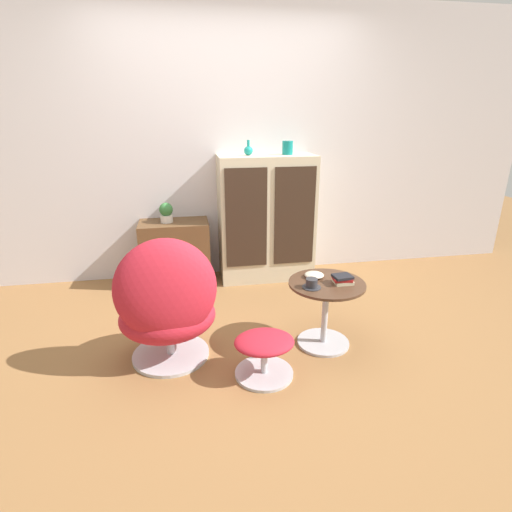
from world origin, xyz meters
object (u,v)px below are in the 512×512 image
(coffee_table, at_px, (325,306))
(teacup, at_px, (312,284))
(tv_console, at_px, (176,252))
(vase_leftmost, at_px, (248,150))
(vase_inner_left, at_px, (288,148))
(potted_plant, at_px, (166,212))
(ottoman, at_px, (264,349))
(bowl, at_px, (314,275))
(egg_chair, at_px, (167,305))
(book_stack, at_px, (343,279))
(sideboard, at_px, (266,219))

(coffee_table, height_order, teacup, teacup)
(tv_console, xyz_separation_m, coffee_table, (1.06, -1.36, -0.00))
(vase_leftmost, bearing_deg, vase_inner_left, 0.00)
(coffee_table, height_order, vase_inner_left, vase_inner_left)
(potted_plant, bearing_deg, coffee_table, -50.50)
(ottoman, relative_size, vase_inner_left, 3.05)
(vase_inner_left, distance_m, bowl, 1.47)
(egg_chair, xyz_separation_m, potted_plant, (-0.02, 1.38, 0.29))
(coffee_table, height_order, vase_leftmost, vase_leftmost)
(potted_plant, relative_size, bowl, 1.37)
(bowl, bearing_deg, teacup, -113.80)
(book_stack, bearing_deg, teacup, -172.52)
(egg_chair, height_order, vase_leftmost, vase_leftmost)
(ottoman, bearing_deg, sideboard, 77.93)
(book_stack, bearing_deg, egg_chair, 179.24)
(book_stack, relative_size, bowl, 1.01)
(tv_console, relative_size, bowl, 4.76)
(egg_chair, height_order, bowl, egg_chair)
(potted_plant, bearing_deg, book_stack, -48.75)
(potted_plant, bearing_deg, ottoman, -69.42)
(sideboard, height_order, ottoman, sideboard)
(egg_chair, distance_m, ottoman, 0.69)
(tv_console, distance_m, bowl, 1.62)
(ottoman, bearing_deg, tv_console, 108.71)
(tv_console, distance_m, teacup, 1.71)
(potted_plant, bearing_deg, sideboard, -1.09)
(tv_console, relative_size, ottoman, 1.71)
(sideboard, height_order, vase_leftmost, vase_leftmost)
(coffee_table, distance_m, vase_inner_left, 1.67)
(egg_chair, bearing_deg, coffee_table, 0.85)
(tv_console, distance_m, book_stack, 1.82)
(bowl, bearing_deg, sideboard, 94.46)
(egg_chair, bearing_deg, book_stack, -0.76)
(egg_chair, xyz_separation_m, vase_leftmost, (0.77, 1.36, 0.85))
(vase_inner_left, bearing_deg, teacup, -97.21)
(tv_console, xyz_separation_m, teacup, (0.93, -1.42, 0.21))
(coffee_table, xyz_separation_m, teacup, (-0.13, -0.06, 0.21))
(vase_leftmost, height_order, teacup, vase_leftmost)
(tv_console, bearing_deg, vase_inner_left, -0.72)
(sideboard, xyz_separation_m, ottoman, (-0.35, -1.63, -0.42))
(coffee_table, relative_size, teacup, 4.18)
(tv_console, height_order, potted_plant, potted_plant)
(teacup, height_order, book_stack, teacup)
(vase_leftmost, bearing_deg, ottoman, -96.07)
(egg_chair, relative_size, potted_plant, 4.81)
(teacup, bearing_deg, tv_console, 123.09)
(vase_leftmost, bearing_deg, book_stack, -72.65)
(vase_leftmost, bearing_deg, teacup, -82.05)
(coffee_table, bearing_deg, vase_leftmost, 103.80)
(book_stack, bearing_deg, vase_inner_left, 92.31)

